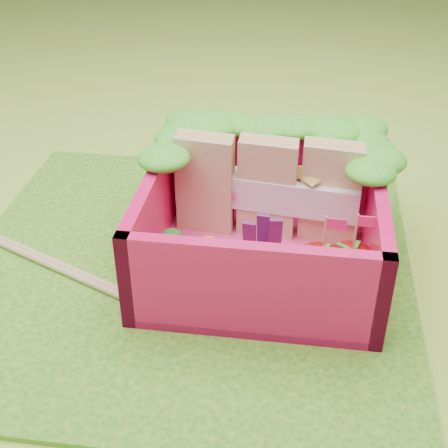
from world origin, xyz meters
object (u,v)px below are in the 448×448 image
broccoli (167,252)px  strawberry_left (320,276)px  bento_box (262,223)px  sandwich_stack (268,188)px  strawberry_right (351,270)px  chopsticks (11,245)px

broccoli → strawberry_left: 0.82m
bento_box → broccoli: bearing=-150.2°
sandwich_stack → bento_box: bearing=-91.2°
bento_box → sandwich_stack: 0.28m
sandwich_stack → strawberry_right: (0.49, -0.51, -0.17)m
sandwich_stack → strawberry_right: sandwich_stack is taller
strawberry_right → chopsticks: 2.01m
bento_box → chopsticks: bento_box is taller
bento_box → strawberry_right: 0.55m
broccoli → strawberry_left: strawberry_left is taller
sandwich_stack → broccoli: 0.75m
strawberry_right → chopsticks: (-2.00, 0.17, -0.16)m
strawberry_left → chopsticks: (-1.84, 0.27, -0.17)m
broccoli → strawberry_right: (0.98, 0.04, -0.05)m
bento_box → chopsticks: 1.53m
bento_box → sandwich_stack: sandwich_stack is taller
broccoli → sandwich_stack: bearing=48.4°
bento_box → strawberry_left: (0.33, -0.33, -0.09)m
sandwich_stack → strawberry_right: size_ratio=2.33×
sandwich_stack → chopsticks: size_ratio=0.59×
bento_box → sandwich_stack: size_ratio=1.18×
sandwich_stack → strawberry_left: (0.33, -0.61, -0.16)m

